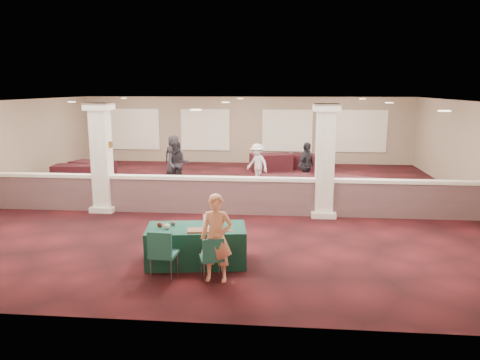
# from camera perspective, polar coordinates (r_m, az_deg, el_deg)

# --- Properties ---
(ground) EXTENTS (16.00, 16.00, 0.00)m
(ground) POSITION_cam_1_polar(r_m,az_deg,el_deg) (15.25, -1.71, -2.60)
(ground) COLOR #411014
(ground) RESTS_ON ground
(wall_back) EXTENTS (16.00, 0.04, 3.20)m
(wall_back) POSITION_cam_1_polar(r_m,az_deg,el_deg) (22.86, 0.73, 6.10)
(wall_back) COLOR gray
(wall_back) RESTS_ON ground
(wall_front) EXTENTS (16.00, 0.04, 3.20)m
(wall_front) POSITION_cam_1_polar(r_m,az_deg,el_deg) (7.24, -9.56, -5.34)
(wall_front) COLOR gray
(wall_front) RESTS_ON ground
(ceiling) EXTENTS (16.00, 16.00, 0.02)m
(ceiling) POSITION_cam_1_polar(r_m,az_deg,el_deg) (14.82, -1.78, 9.51)
(ceiling) COLOR silver
(ceiling) RESTS_ON wall_back
(partition_wall) EXTENTS (15.60, 0.28, 1.10)m
(partition_wall) POSITION_cam_1_polar(r_m,az_deg,el_deg) (13.67, -2.49, -1.78)
(partition_wall) COLOR brown
(partition_wall) RESTS_ON ground
(column_left) EXTENTS (0.72, 0.72, 3.20)m
(column_left) POSITION_cam_1_polar(r_m,az_deg,el_deg) (14.37, -16.50, 2.74)
(column_left) COLOR beige
(column_left) RESTS_ON ground
(column_right) EXTENTS (0.72, 0.72, 3.20)m
(column_right) POSITION_cam_1_polar(r_m,az_deg,el_deg) (13.40, 10.30, 2.43)
(column_right) COLOR beige
(column_right) RESTS_ON ground
(sconce_left) EXTENTS (0.12, 0.12, 0.18)m
(sconce_left) POSITION_cam_1_polar(r_m,az_deg,el_deg) (14.43, -17.62, 4.16)
(sconce_left) COLOR brown
(sconce_left) RESTS_ON column_left
(sconce_right) EXTENTS (0.12, 0.12, 0.18)m
(sconce_right) POSITION_cam_1_polar(r_m,az_deg,el_deg) (14.22, -15.53, 4.18)
(sconce_right) COLOR brown
(sconce_right) RESTS_ON column_left
(near_table) EXTENTS (2.17, 1.31, 0.79)m
(near_table) POSITION_cam_1_polar(r_m,az_deg,el_deg) (9.93, -5.33, -7.93)
(near_table) COLOR #0F3A2B
(near_table) RESTS_ON ground
(conf_chair_main) EXTENTS (0.55, 0.55, 0.86)m
(conf_chair_main) POSITION_cam_1_polar(r_m,az_deg,el_deg) (9.03, -3.39, -9.11)
(conf_chair_main) COLOR #1D5651
(conf_chair_main) RESTS_ON ground
(conf_chair_side) EXTENTS (0.53, 0.53, 0.98)m
(conf_chair_side) POSITION_cam_1_polar(r_m,az_deg,el_deg) (9.15, -9.47, -8.49)
(conf_chair_side) COLOR #1D5651
(conf_chair_side) RESTS_ON ground
(woman) EXTENTS (0.62, 0.43, 1.69)m
(woman) POSITION_cam_1_polar(r_m,az_deg,el_deg) (8.91, -2.88, -7.10)
(woman) COLOR #FFA96E
(woman) RESTS_ON ground
(far_table_front_left) EXTENTS (1.79, 1.01, 0.70)m
(far_table_front_left) POSITION_cam_1_polar(r_m,az_deg,el_deg) (19.24, -19.33, 0.73)
(far_table_front_left) COLOR black
(far_table_front_left) RESTS_ON ground
(far_table_front_center) EXTENTS (1.94, 1.37, 0.71)m
(far_table_front_center) POSITION_cam_1_polar(r_m,az_deg,el_deg) (15.94, 5.84, -0.73)
(far_table_front_center) COLOR black
(far_table_front_center) RESTS_ON ground
(far_table_front_right) EXTENTS (2.19, 1.64, 0.80)m
(far_table_front_right) POSITION_cam_1_polar(r_m,az_deg,el_deg) (15.49, 13.13, -1.16)
(far_table_front_right) COLOR black
(far_table_front_right) RESTS_ON ground
(far_table_back_left) EXTENTS (1.95, 1.42, 0.71)m
(far_table_back_left) POSITION_cam_1_polar(r_m,az_deg,el_deg) (19.73, -17.53, 1.12)
(far_table_back_left) COLOR black
(far_table_back_left) RESTS_ON ground
(far_table_back_center) EXTENTS (1.97, 1.31, 0.74)m
(far_table_back_center) POSITION_cam_1_polar(r_m,az_deg,el_deg) (20.87, 3.80, 2.17)
(far_table_back_center) COLOR black
(far_table_back_center) RESTS_ON ground
(far_table_back_right) EXTENTS (1.86, 1.39, 0.68)m
(far_table_back_right) POSITION_cam_1_polar(r_m,az_deg,el_deg) (21.29, 8.40, 2.18)
(far_table_back_right) COLOR black
(far_table_back_right) RESTS_ON ground
(attendee_a) EXTENTS (0.85, 0.51, 1.72)m
(attendee_a) POSITION_cam_1_polar(r_m,az_deg,el_deg) (17.37, -7.64, 1.91)
(attendee_a) COLOR black
(attendee_a) RESTS_ON ground
(attendee_b) EXTENTS (1.05, 0.97, 1.54)m
(attendee_b) POSITION_cam_1_polar(r_m,az_deg,el_deg) (17.95, 2.13, 2.01)
(attendee_b) COLOR silver
(attendee_b) RESTS_ON ground
(attendee_c) EXTENTS (0.93, 1.10, 1.70)m
(attendee_c) POSITION_cam_1_polar(r_m,az_deg,el_deg) (17.11, 8.06, 1.73)
(attendee_c) COLOR black
(attendee_c) RESTS_ON ground
(attendee_d) EXTENTS (0.92, 0.61, 1.72)m
(attendee_d) POSITION_cam_1_polar(r_m,az_deg,el_deg) (19.62, -8.07, 2.96)
(attendee_d) COLOR black
(attendee_d) RESTS_ON ground
(laptop_base) EXTENTS (0.39, 0.30, 0.02)m
(laptop_base) POSITION_cam_1_polar(r_m,az_deg,el_deg) (9.75, -3.48, -5.78)
(laptop_base) COLOR silver
(laptop_base) RESTS_ON near_table
(laptop_screen) EXTENTS (0.35, 0.06, 0.24)m
(laptop_screen) POSITION_cam_1_polar(r_m,az_deg,el_deg) (9.83, -3.48, -4.85)
(laptop_screen) COLOR silver
(laptop_screen) RESTS_ON near_table
(screen_glow) EXTENTS (0.32, 0.05, 0.20)m
(screen_glow) POSITION_cam_1_polar(r_m,az_deg,el_deg) (9.83, -3.48, -4.96)
(screen_glow) COLOR silver
(screen_glow) RESTS_ON near_table
(knitting) EXTENTS (0.47, 0.38, 0.03)m
(knitting) POSITION_cam_1_polar(r_m,az_deg,el_deg) (9.55, -5.12, -6.13)
(knitting) COLOR #BD441E
(knitting) RESTS_ON near_table
(yarn_cream) EXTENTS (0.12, 0.12, 0.12)m
(yarn_cream) POSITION_cam_1_polar(r_m,az_deg,el_deg) (9.73, -8.91, -5.62)
(yarn_cream) COLOR #BFB79D
(yarn_cream) RESTS_ON near_table
(yarn_red) EXTENTS (0.11, 0.11, 0.11)m
(yarn_red) POSITION_cam_1_polar(r_m,az_deg,el_deg) (9.91, -9.75, -5.38)
(yarn_red) COLOR maroon
(yarn_red) RESTS_ON near_table
(yarn_grey) EXTENTS (0.11, 0.11, 0.11)m
(yarn_grey) POSITION_cam_1_polar(r_m,az_deg,el_deg) (9.95, -8.15, -5.24)
(yarn_grey) COLOR #4B4B50
(yarn_grey) RESTS_ON near_table
(scissors) EXTENTS (0.13, 0.05, 0.01)m
(scissors) POSITION_cam_1_polar(r_m,az_deg,el_deg) (9.51, -1.21, -6.21)
(scissors) COLOR #B11216
(scissors) RESTS_ON near_table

